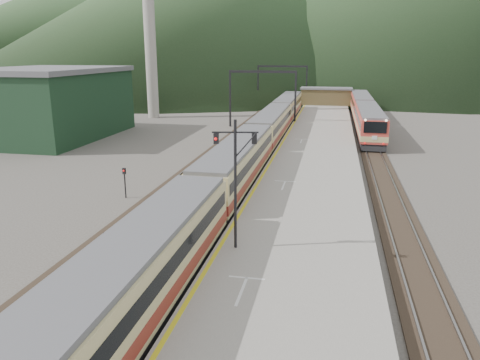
% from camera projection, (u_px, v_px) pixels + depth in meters
% --- Properties ---
extents(track_main, '(2.60, 200.00, 0.23)m').
position_uv_depth(track_main, '(267.00, 148.00, 52.29)').
color(track_main, black).
rests_on(track_main, ground).
extents(track_far, '(2.60, 200.00, 0.23)m').
position_uv_depth(track_far, '(223.00, 146.00, 53.24)').
color(track_far, black).
rests_on(track_far, ground).
extents(track_second, '(2.60, 200.00, 0.23)m').
position_uv_depth(track_second, '(373.00, 152.00, 50.12)').
color(track_second, black).
rests_on(track_second, ground).
extents(platform, '(8.00, 100.00, 1.00)m').
position_uv_depth(platform, '(317.00, 150.00, 49.23)').
color(platform, gray).
rests_on(platform, ground).
extents(gantry_near, '(9.55, 0.25, 8.00)m').
position_uv_depth(gantry_near, '(262.00, 88.00, 65.55)').
color(gantry_near, black).
rests_on(gantry_near, ground).
extents(gantry_far, '(9.55, 0.25, 8.00)m').
position_uv_depth(gantry_far, '(282.00, 78.00, 89.18)').
color(gantry_far, black).
rests_on(gantry_far, ground).
extents(warehouse, '(14.50, 20.50, 8.60)m').
position_uv_depth(warehouse, '(48.00, 103.00, 58.35)').
color(warehouse, black).
rests_on(warehouse, ground).
extents(smokestack, '(1.80, 1.80, 30.00)m').
position_uv_depth(smokestack, '(149.00, 22.00, 73.29)').
color(smokestack, '#9E998E').
rests_on(smokestack, ground).
extents(station_shed, '(9.40, 4.40, 3.10)m').
position_uv_depth(station_shed, '(326.00, 96.00, 86.49)').
color(station_shed, brown).
rests_on(station_shed, platform).
extents(hill_a, '(180.00, 180.00, 60.00)m').
position_uv_depth(hill_a, '(224.00, 3.00, 193.72)').
color(hill_a, '#2F4E29').
rests_on(hill_a, ground).
extents(hill_d, '(200.00, 200.00, 55.00)m').
position_uv_depth(hill_d, '(103.00, 20.00, 256.78)').
color(hill_d, '#2F4E29').
rests_on(hill_d, ground).
extents(main_train, '(2.85, 78.18, 3.48)m').
position_uv_depth(main_train, '(258.00, 142.00, 45.63)').
color(main_train, tan).
rests_on(main_train, track_main).
extents(second_train, '(2.87, 39.05, 3.50)m').
position_uv_depth(second_train, '(364.00, 113.00, 67.64)').
color(second_train, '#C64036').
rests_on(second_train, track_second).
extents(signal_mast, '(2.18, 0.54, 6.44)m').
position_uv_depth(signal_mast, '(235.00, 171.00, 22.45)').
color(signal_mast, black).
rests_on(signal_mast, platform).
extents(short_signal_a, '(0.26, 0.23, 2.27)m').
position_uv_depth(short_signal_a, '(107.00, 249.00, 22.19)').
color(short_signal_a, black).
rests_on(short_signal_a, ground).
extents(short_signal_b, '(0.26, 0.22, 2.27)m').
position_uv_depth(short_signal_b, '(214.00, 158.00, 41.17)').
color(short_signal_b, black).
rests_on(short_signal_b, ground).
extents(short_signal_c, '(0.23, 0.17, 2.27)m').
position_uv_depth(short_signal_c, '(125.00, 179.00, 34.38)').
color(short_signal_c, black).
rests_on(short_signal_c, ground).
extents(worker, '(0.69, 0.57, 1.61)m').
position_uv_depth(worker, '(55.00, 294.00, 19.35)').
color(worker, '#1D1F2D').
rests_on(worker, ground).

